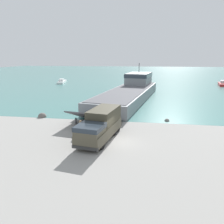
# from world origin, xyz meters

# --- Properties ---
(ground_plane) EXTENTS (240.00, 240.00, 0.00)m
(ground_plane) POSITION_xyz_m (0.00, 0.00, 0.00)
(ground_plane) COLOR gray
(water_surface) EXTENTS (240.00, 180.00, 0.01)m
(water_surface) POSITION_xyz_m (0.00, 97.47, 0.00)
(water_surface) COLOR #477F7A
(water_surface) RESTS_ON ground_plane
(landing_craft) EXTENTS (12.58, 36.11, 7.27)m
(landing_craft) POSITION_xyz_m (-0.47, 25.53, 1.72)
(landing_craft) COLOR gray
(landing_craft) RESTS_ON ground_plane
(military_truck) EXTENTS (3.83, 8.14, 3.16)m
(military_truck) POSITION_xyz_m (-1.97, 0.54, 1.62)
(military_truck) COLOR #4C4738
(military_truck) RESTS_ON ground_plane
(soldier_on_ramp) EXTENTS (0.45, 0.50, 1.76)m
(soldier_on_ramp) POSITION_xyz_m (-4.47, 1.46, 1.02)
(soldier_on_ramp) COLOR #6B664C
(soldier_on_ramp) RESTS_ON ground_plane
(moored_boat_a) EXTENTS (3.79, 9.00, 1.43)m
(moored_boat_a) POSITION_xyz_m (-26.02, 50.30, 0.47)
(moored_boat_a) COLOR white
(moored_boat_a) RESTS_ON ground_plane
(moored_boat_b) EXTENTS (4.08, 7.55, 1.56)m
(moored_boat_b) POSITION_xyz_m (26.63, 51.33, 0.52)
(moored_boat_b) COLOR #B22323
(moored_boat_b) RESTS_ON ground_plane
(mooring_bollard) EXTENTS (0.24, 0.24, 0.83)m
(mooring_bollard) POSITION_xyz_m (-6.41, 5.59, 0.45)
(mooring_bollard) COLOR #333338
(mooring_bollard) RESTS_ON ground_plane
(shoreline_rock_a) EXTENTS (1.26, 1.26, 1.26)m
(shoreline_rock_a) POSITION_xyz_m (-12.40, 7.94, 0.00)
(shoreline_rock_a) COLOR #66605B
(shoreline_rock_a) RESTS_ON ground_plane
(shoreline_rock_b) EXTENTS (0.69, 0.69, 0.69)m
(shoreline_rock_b) POSITION_xyz_m (5.80, 8.66, 0.00)
(shoreline_rock_b) COLOR gray
(shoreline_rock_b) RESTS_ON ground_plane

